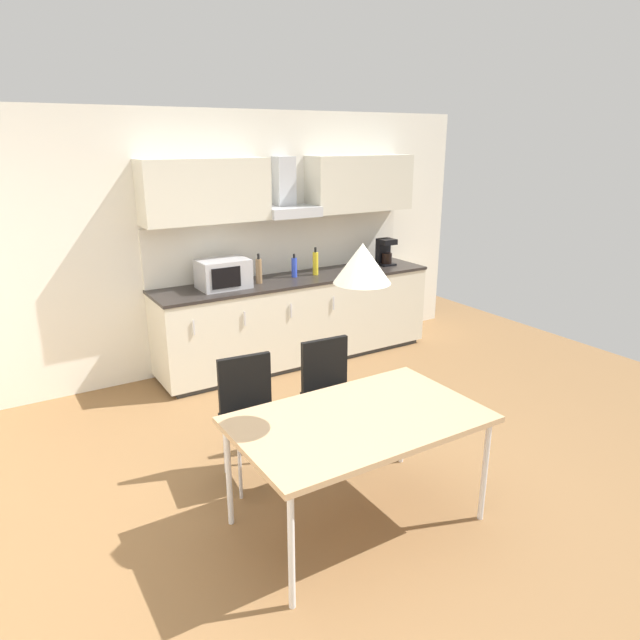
{
  "coord_description": "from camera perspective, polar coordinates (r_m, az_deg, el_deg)",
  "views": [
    {
      "loc": [
        -1.89,
        -2.8,
        2.31
      ],
      "look_at": [
        0.26,
        0.68,
        1.0
      ],
      "focal_mm": 32.0,
      "sensor_mm": 36.0,
      "label": 1
    }
  ],
  "objects": [
    {
      "name": "ground_plane",
      "position": [
        4.09,
        1.98,
        -16.75
      ],
      "size": [
        8.13,
        7.78,
        0.02
      ],
      "primitive_type": "cube",
      "color": "brown"
    },
    {
      "name": "wall_back",
      "position": [
        5.85,
        -12.48,
        7.31
      ],
      "size": [
        6.5,
        0.1,
        2.58
      ],
      "primitive_type": "cube",
      "color": "silver",
      "rests_on": "ground_plane"
    },
    {
      "name": "kitchen_counter",
      "position": [
        6.1,
        -2.3,
        0.12
      ],
      "size": [
        3.03,
        0.66,
        0.92
      ],
      "color": "#333333",
      "rests_on": "ground_plane"
    },
    {
      "name": "backsplash_tile",
      "position": [
        6.18,
        -3.79,
        7.42
      ],
      "size": [
        3.01,
        0.02,
        0.58
      ],
      "primitive_type": "cube",
      "color": "silver",
      "rests_on": "kitchen_counter"
    },
    {
      "name": "upper_wall_cabinets",
      "position": [
        5.97,
        -3.19,
        13.07
      ],
      "size": [
        3.01,
        0.4,
        0.59
      ],
      "color": "beige"
    },
    {
      "name": "microwave",
      "position": [
        5.61,
        -9.66,
        4.58
      ],
      "size": [
        0.48,
        0.35,
        0.28
      ],
      "color": "#ADADB2",
      "rests_on": "kitchen_counter"
    },
    {
      "name": "coffee_maker",
      "position": [
        6.61,
        6.51,
        6.8
      ],
      "size": [
        0.18,
        0.19,
        0.3
      ],
      "color": "black",
      "rests_on": "kitchen_counter"
    },
    {
      "name": "bottle_yellow",
      "position": [
        6.07,
        -0.46,
        5.71
      ],
      "size": [
        0.06,
        0.06,
        0.3
      ],
      "color": "yellow",
      "rests_on": "kitchen_counter"
    },
    {
      "name": "bottle_blue",
      "position": [
        5.98,
        -2.59,
        5.3
      ],
      "size": [
        0.06,
        0.06,
        0.24
      ],
      "color": "blue",
      "rests_on": "kitchen_counter"
    },
    {
      "name": "bottle_brown",
      "position": [
        5.74,
        -6.14,
        4.92
      ],
      "size": [
        0.06,
        0.06,
        0.3
      ],
      "color": "brown",
      "rests_on": "kitchen_counter"
    },
    {
      "name": "dining_table",
      "position": [
        3.46,
        3.89,
        -10.28
      ],
      "size": [
        1.49,
        0.91,
        0.73
      ],
      "color": "tan",
      "rests_on": "ground_plane"
    },
    {
      "name": "chair_far_right",
      "position": [
        4.32,
        1.08,
        -6.54
      ],
      "size": [
        0.43,
        0.43,
        0.87
      ],
      "color": "black",
      "rests_on": "ground_plane"
    },
    {
      "name": "chair_far_left",
      "position": [
        4.03,
        -7.0,
        -8.54
      ],
      "size": [
        0.44,
        0.44,
        0.87
      ],
      "color": "black",
      "rests_on": "ground_plane"
    },
    {
      "name": "pendant_lamp",
      "position": [
        3.12,
        4.26,
        5.69
      ],
      "size": [
        0.32,
        0.32,
        0.22
      ],
      "primitive_type": "cone",
      "color": "silver"
    }
  ]
}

